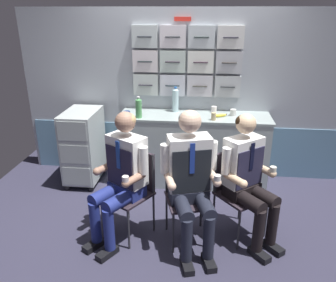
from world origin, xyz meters
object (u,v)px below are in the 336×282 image
Objects in this scene: service_trolley at (83,145)px; crew_member_center at (191,175)px; folding_chair_center at (186,187)px; water_bottle_clear at (175,100)px; snack_banana at (220,115)px; crew_member_left at (121,173)px; folding_chair_right at (235,184)px; paper_cup_tan at (233,112)px; folding_chair_left at (134,183)px; crew_member_right at (248,175)px.

crew_member_center reaches higher than service_trolley.
service_trolley reaches higher than folding_chair_center.
water_bottle_clear is 0.60m from snack_banana.
crew_member_left is at bearing 176.53° from crew_member_center.
water_bottle_clear is at bearing 121.32° from folding_chair_right.
folding_chair_left is at bearing -131.81° from paper_cup_tan.
folding_chair_left is at bearing 58.29° from crew_member_left.
crew_member_right reaches higher than folding_chair_left.
folding_chair_left is 1.10m from crew_member_right.
crew_member_left is 1.50× the size of folding_chair_center.
water_bottle_clear is (-0.79, 1.26, 0.37)m from crew_member_right.
water_bottle_clear is (0.30, 1.24, 0.54)m from folding_chair_left.
paper_cup_tan is (0.03, 1.04, 0.43)m from folding_chair_right.
crew_member_center is 4.15× the size of water_bottle_clear.
paper_cup_tan reaches higher than folding_chair_right.
snack_banana is (0.85, 1.06, 0.41)m from folding_chair_left.
folding_chair_left is 4.90× the size of snack_banana.
crew_member_left is 0.64m from folding_chair_center.
folding_chair_left is 0.63m from crew_member_center.
folding_chair_right is at bearing 5.80° from folding_chair_left.
paper_cup_tan is (0.45, 1.31, 0.22)m from crew_member_center.
paper_cup_tan reaches higher than service_trolley.
snack_banana is (0.29, 1.23, 0.20)m from crew_member_center.
paper_cup_tan is at bearing 66.88° from folding_chair_center.
folding_chair_right is at bearing -81.89° from snack_banana.
crew_member_center reaches higher than water_bottle_clear.
crew_member_left is 1.01× the size of crew_member_right.
crew_member_right is 1.19m from paper_cup_tan.
crew_member_center is (0.65, -0.04, 0.03)m from crew_member_left.
crew_member_right reaches higher than snack_banana.
crew_member_center is 0.55m from crew_member_right.
service_trolley reaches higher than folding_chair_left.
crew_member_right is at bearing -1.31° from folding_chair_left.
water_bottle_clear is at bearing 171.98° from paper_cup_tan.
service_trolley is at bearing 153.04° from crew_member_right.
crew_member_center reaches higher than snack_banana.
crew_member_center is at bearing -164.06° from crew_member_right.
snack_banana is at bearing 98.11° from folding_chair_right.
crew_member_right is (1.18, 0.11, -0.01)m from crew_member_left.
snack_banana is at bearing 72.86° from folding_chair_center.
water_bottle_clear is (0.38, 1.37, 0.36)m from crew_member_left.
paper_cup_tan reaches higher than folding_chair_center.
folding_chair_left is 1.00× the size of folding_chair_center.
service_trolley is at bearing 144.24° from folding_chair_center.
folding_chair_right is at bearing -25.10° from service_trolley.
crew_member_right is (0.57, 0.00, 0.17)m from folding_chair_center.
folding_chair_right is 1.43m from water_bottle_clear.
folding_chair_left is (0.85, -0.96, 0.01)m from service_trolley.
crew_member_center reaches higher than crew_member_left.
crew_member_left reaches higher than snack_banana.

